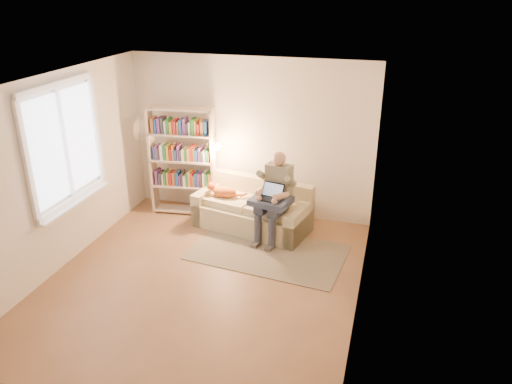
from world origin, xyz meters
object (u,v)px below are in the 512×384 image
(sofa, at_px, (253,211))
(bookshelf, at_px, (183,156))
(person, at_px, (275,192))
(laptop, at_px, (270,194))
(cat, at_px, (225,191))

(sofa, relative_size, bookshelf, 1.05)
(sofa, height_order, person, person)
(sofa, height_order, laptop, laptop)
(laptop, bearing_deg, sofa, 148.19)
(laptop, xyz_separation_m, bookshelf, (-1.63, 0.58, 0.25))
(sofa, bearing_deg, laptop, -31.81)
(person, height_order, laptop, person)
(sofa, distance_m, bookshelf, 1.48)
(laptop, relative_size, bookshelf, 0.21)
(cat, xyz_separation_m, bookshelf, (-0.81, 0.25, 0.43))
(person, bearing_deg, cat, 178.17)
(laptop, bearing_deg, bookshelf, 172.49)
(cat, height_order, bookshelf, bookshelf)
(person, distance_m, bookshelf, 1.75)
(person, relative_size, bookshelf, 0.74)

